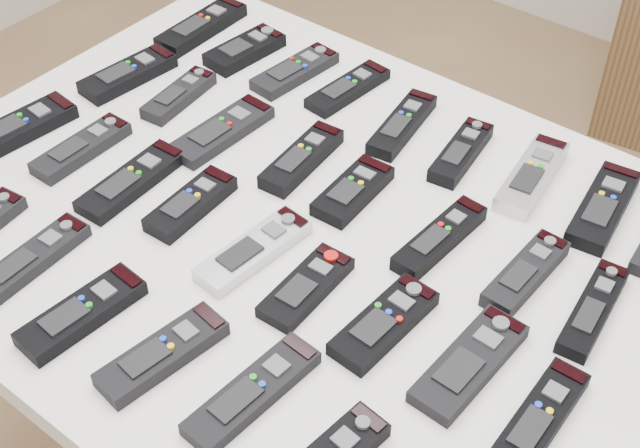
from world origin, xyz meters
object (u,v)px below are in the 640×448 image
Objects in this scene: remote_10 at (128,74)px; remote_13 at (302,158)px; remote_7 at (603,207)px; table at (320,263)px; remote_14 at (353,191)px; remote_6 at (532,176)px; remote_23 at (254,250)px; remote_3 at (348,88)px; remote_31 at (30,261)px; remote_24 at (306,287)px; remote_26 at (469,363)px; remote_19 at (20,128)px; remote_33 at (163,354)px; remote_21 at (132,181)px; remote_5 at (461,152)px; remote_11 at (179,95)px; remote_25 at (384,323)px; remote_4 at (402,124)px; remote_0 at (202,26)px; remote_20 at (81,148)px; remote_32 at (82,313)px; remote_27 at (538,420)px; remote_2 at (295,71)px; remote_15 at (440,238)px; remote_16 at (526,273)px; remote_34 at (253,392)px; remote_1 at (245,50)px; remote_12 at (222,131)px; remote_17 at (593,310)px; remote_22 at (191,204)px.

remote_10 is 1.04× the size of remote_13.
remote_10 is at bearing -174.16° from remote_7.
remote_14 is at bearing 97.27° from table.
remote_6 reaches higher than remote_23.
remote_3 is 0.60m from remote_31.
remote_24 is 0.24m from remote_26.
remote_19 is 0.31m from remote_31.
remote_33 is (-0.30, -0.22, 0.00)m from remote_26.
remote_7 is 0.69m from remote_21.
remote_5 reaches higher than remote_26.
remote_11 and remote_25 have the same top height.
remote_0 is at bearing 169.09° from remote_4.
remote_25 is at bearing -171.69° from remote_26.
remote_20 is (0.10, -0.38, -0.00)m from remote_0.
remote_0 is 0.68m from remote_6.
remote_32 is (-0.02, -0.42, -0.00)m from remote_13.
remote_19 is at bearing -179.85° from remote_27.
remote_2 is at bearing 64.83° from remote_19.
remote_20 is 1.04× the size of remote_25.
remote_5 is at bearing -3.03° from remote_0.
remote_3 is at bearing 72.12° from remote_21.
remote_3 is 0.45m from remote_20.
remote_5 is 0.96× the size of remote_25.
remote_2 is 0.97× the size of remote_10.
remote_15 reaches higher than remote_32.
remote_11 is 0.65m from remote_16.
remote_23 is 0.95× the size of remote_34.
remote_33 is (0.37, -0.40, 0.00)m from remote_11.
remote_0 and remote_1 have the same top height.
remote_12 and remote_26 have the same top height.
remote_13 is 0.42m from remote_31.
remote_0 reaches higher than remote_11.
remote_1 is at bearing 142.37° from remote_13.
remote_0 is 1.21× the size of remote_16.
remote_32 reaches higher than remote_17.
remote_27 is (0.39, -0.09, 0.07)m from table.
remote_4 is 1.14× the size of remote_22.
remote_33 is (0.49, -0.58, 0.00)m from remote_0.
remote_17 is at bearing 29.67° from remote_23.
remote_11 is 0.93× the size of remote_25.
remote_6 is at bearing 83.12° from remote_15.
remote_0 reaches higher than remote_4.
remote_11 reaches higher than remote_21.
remote_5 is at bearing 109.53° from remote_25.
remote_13 is at bearing 128.18° from remote_24.
remote_14 is at bearing -178.62° from remote_15.
remote_22 reaches higher than remote_31.
remote_7 is 0.45m from remote_13.
remote_31 is at bearing -142.22° from remote_16.
remote_14 reaches higher than remote_27.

